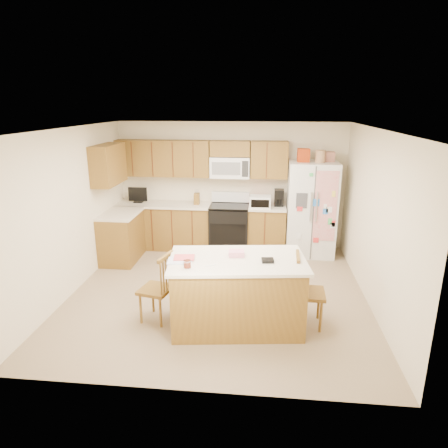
# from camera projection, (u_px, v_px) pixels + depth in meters

# --- Properties ---
(ground) EXTENTS (4.50, 4.50, 0.00)m
(ground) POSITION_uv_depth(u_px,v_px,m) (218.00, 292.00, 6.25)
(ground) COLOR #836752
(ground) RESTS_ON ground
(room_shell) EXTENTS (4.60, 4.60, 2.52)m
(room_shell) POSITION_uv_depth(u_px,v_px,m) (218.00, 203.00, 5.83)
(room_shell) COLOR beige
(room_shell) RESTS_ON ground
(cabinetry) EXTENTS (3.36, 1.56, 2.15)m
(cabinetry) POSITION_uv_depth(u_px,v_px,m) (179.00, 206.00, 7.78)
(cabinetry) COLOR olive
(cabinetry) RESTS_ON ground
(stove) EXTENTS (0.76, 0.65, 1.13)m
(stove) POSITION_uv_depth(u_px,v_px,m) (229.00, 227.00, 7.95)
(stove) COLOR black
(stove) RESTS_ON ground
(refrigerator) EXTENTS (0.90, 0.79, 2.04)m
(refrigerator) POSITION_uv_depth(u_px,v_px,m) (311.00, 208.00, 7.61)
(refrigerator) COLOR white
(refrigerator) RESTS_ON ground
(island) EXTENTS (1.83, 1.20, 1.04)m
(island) POSITION_uv_depth(u_px,v_px,m) (237.00, 292.00, 5.20)
(island) COLOR olive
(island) RESTS_ON ground
(windsor_chair_left) EXTENTS (0.48, 0.49, 0.96)m
(windsor_chair_left) POSITION_uv_depth(u_px,v_px,m) (157.00, 289.00, 5.34)
(windsor_chair_left) COLOR olive
(windsor_chair_left) RESTS_ON ground
(windsor_chair_back) EXTENTS (0.46, 0.45, 0.91)m
(windsor_chair_back) POSITION_uv_depth(u_px,v_px,m) (243.00, 275.00, 5.84)
(windsor_chair_back) COLOR olive
(windsor_chair_back) RESTS_ON ground
(windsor_chair_right) EXTENTS (0.42, 0.44, 0.99)m
(windsor_chair_right) POSITION_uv_depth(u_px,v_px,m) (307.00, 292.00, 5.22)
(windsor_chair_right) COLOR olive
(windsor_chair_right) RESTS_ON ground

